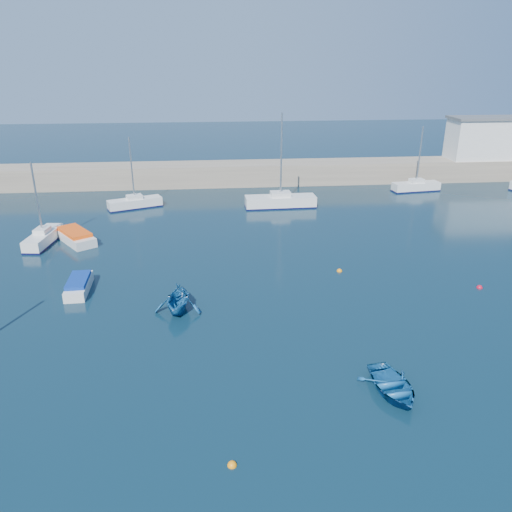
{
  "coord_description": "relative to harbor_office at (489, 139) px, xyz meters",
  "views": [
    {
      "loc": [
        -5.89,
        -16.05,
        15.09
      ],
      "look_at": [
        -2.78,
        17.3,
        1.6
      ],
      "focal_mm": 35.0,
      "sensor_mm": 36.0,
      "label": 1
    }
  ],
  "objects": [
    {
      "name": "ground",
      "position": [
        -30.0,
        -46.0,
        -5.1
      ],
      "size": [
        220.0,
        220.0,
        0.0
      ],
      "primitive_type": "plane",
      "color": "#0B2433",
      "rests_on": "ground"
    },
    {
      "name": "back_wall",
      "position": [
        -30.0,
        0.0,
        -3.8
      ],
      "size": [
        96.0,
        4.5,
        2.6
      ],
      "primitive_type": "cube",
      "color": "gray",
      "rests_on": "ground"
    },
    {
      "name": "harbor_office",
      "position": [
        0.0,
        0.0,
        0.0
      ],
      "size": [
        10.0,
        4.0,
        5.0
      ],
      "primitive_type": "cube",
      "color": "silver",
      "rests_on": "back_wall"
    },
    {
      "name": "sailboat_3",
      "position": [
        -50.35,
        -20.21,
        -4.53
      ],
      "size": [
        2.11,
        5.4,
        7.06
      ],
      "rotation": [
        0.0,
        0.0,
        -0.12
      ],
      "color": "silver",
      "rests_on": "ground"
    },
    {
      "name": "sailboat_5",
      "position": [
        -43.95,
        -9.86,
        -4.54
      ],
      "size": [
        5.77,
        3.53,
        7.44
      ],
      "rotation": [
        0.0,
        0.0,
        1.95
      ],
      "color": "silver",
      "rests_on": "ground"
    },
    {
      "name": "sailboat_6",
      "position": [
        -28.5,
        -10.93,
        -4.44
      ],
      "size": [
        7.54,
        2.32,
        9.8
      ],
      "rotation": [
        0.0,
        0.0,
        1.6
      ],
      "color": "silver",
      "rests_on": "ground"
    },
    {
      "name": "sailboat_7",
      "position": [
        -11.41,
        -5.69,
        -4.51
      ],
      "size": [
        5.83,
        2.32,
        7.57
      ],
      "rotation": [
        0.0,
        0.0,
        1.7
      ],
      "color": "silver",
      "rests_on": "ground"
    },
    {
      "name": "motorboat_1",
      "position": [
        -45.14,
        -30.02,
        -4.66
      ],
      "size": [
        1.51,
        3.89,
        0.94
      ],
      "rotation": [
        0.0,
        0.0,
        0.04
      ],
      "color": "silver",
      "rests_on": "ground"
    },
    {
      "name": "motorboat_2",
      "position": [
        -47.79,
        -19.89,
        -4.6
      ],
      "size": [
        4.42,
        5.26,
        1.06
      ],
      "rotation": [
        0.0,
        0.0,
        0.61
      ],
      "color": "silver",
      "rests_on": "ground"
    },
    {
      "name": "dinghy_center",
      "position": [
        -27.54,
        -42.93,
        -4.73
      ],
      "size": [
        3.04,
        3.93,
        0.75
      ],
      "primitive_type": "imported",
      "rotation": [
        0.0,
        0.0,
        0.13
      ],
      "color": "#14538E",
      "rests_on": "ground"
    },
    {
      "name": "dinghy_left",
      "position": [
        -38.17,
        -33.66,
        -4.2
      ],
      "size": [
        3.37,
        3.77,
        1.8
      ],
      "primitive_type": "imported",
      "rotation": [
        0.0,
        0.0,
        -0.13
      ],
      "color": "#14538E",
      "rests_on": "ground"
    },
    {
      "name": "buoy_0",
      "position": [
        -35.42,
        -46.81,
        -5.1
      ],
      "size": [
        0.39,
        0.39,
        0.39
      ],
      "primitive_type": "sphere",
      "color": "orange",
      "rests_on": "ground"
    },
    {
      "name": "buoy_1",
      "position": [
        -17.39,
        -32.14,
        -5.1
      ],
      "size": [
        0.42,
        0.42,
        0.42
      ],
      "primitive_type": "sphere",
      "color": "#B60D24",
      "rests_on": "ground"
    },
    {
      "name": "buoy_3",
      "position": [
        -26.43,
        -28.4,
        -5.1
      ],
      "size": [
        0.41,
        0.41,
        0.41
      ],
      "primitive_type": "sphere",
      "color": "orange",
      "rests_on": "ground"
    }
  ]
}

